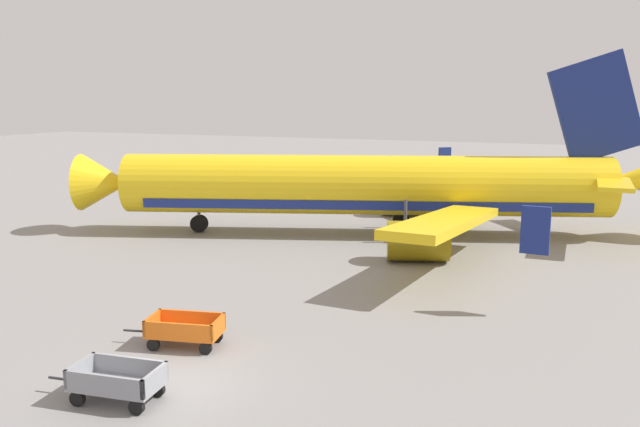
# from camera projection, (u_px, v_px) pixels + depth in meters

# --- Properties ---
(ground_plane) EXTENTS (220.00, 220.00, 0.00)m
(ground_plane) POSITION_uv_depth(u_px,v_px,m) (175.00, 383.00, 19.68)
(ground_plane) COLOR gray
(airplane) EXTENTS (36.64, 29.80, 11.34)m
(airplane) POSITION_uv_depth(u_px,v_px,m) (380.00, 187.00, 40.34)
(airplane) COLOR yellow
(airplane) RESTS_ON ground
(baggage_cart_second_in_row) EXTENTS (3.61, 1.70, 1.07)m
(baggage_cart_second_in_row) POSITION_uv_depth(u_px,v_px,m) (117.00, 381.00, 18.42)
(baggage_cart_second_in_row) COLOR gray
(baggage_cart_second_in_row) RESTS_ON ground
(baggage_cart_third_in_row) EXTENTS (3.63, 1.91, 1.07)m
(baggage_cart_third_in_row) POSITION_uv_depth(u_px,v_px,m) (185.00, 330.00, 22.48)
(baggage_cart_third_in_row) COLOR orange
(baggage_cart_third_in_row) RESTS_ON ground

